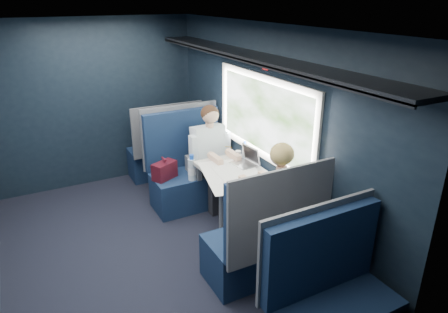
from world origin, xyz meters
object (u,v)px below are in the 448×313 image
cup (238,154)px  laptop (247,160)px  seat_bay_near (188,173)px  table (235,178)px  seat_row_back (331,305)px  seat_bay_far (263,242)px  bottle_small (245,151)px  woman (276,198)px  man (212,152)px  seat_row_front (165,151)px

cup → laptop: bearing=-92.4°
laptop → cup: (0.01, 0.22, -0.02)m
seat_bay_near → table: bearing=-77.5°
table → seat_row_back: size_ratio=0.86×
seat_bay_near → laptop: bearing=-60.3°
seat_bay_far → bottle_small: (0.48, 1.17, 0.42)m
bottle_small → table: bearing=-135.6°
seat_row_back → cup: (0.42, 2.14, 0.37)m
table → seat_row_back: 1.82m
seat_bay_far → seat_row_back: 0.92m
woman → seat_row_back: bearing=-102.9°
seat_bay_far → bottle_small: bearing=67.6°
seat_bay_far → man: (0.25, 1.57, 0.30)m
seat_row_back → woman: bearing=77.1°
seat_row_front → woman: woman is taller
seat_row_back → bottle_small: bearing=77.1°
woman → bottle_small: size_ratio=6.16×
seat_bay_far → woman: woman is taller
seat_row_back → man: man is taller
woman → laptop: 0.85m
table → seat_row_front: (-0.18, 1.80, -0.25)m
seat_bay_near → seat_bay_far: same height
seat_bay_near → man: size_ratio=0.95×
seat_bay_far → table: bearing=78.2°
table → seat_bay_far: seat_bay_far is taller
seat_row_back → woman: woman is taller
man → laptop: man is taller
table → seat_bay_far: (-0.18, -0.87, -0.25)m
seat_row_back → laptop: bearing=77.8°
laptop → bottle_small: bearing=68.9°
seat_row_back → table: bearing=84.2°
seat_bay_near → bottle_small: seat_bay_near is taller
man → laptop: size_ratio=4.25×
laptop → table: bearing=-152.1°
seat_bay_far → man: 1.62m
bottle_small → laptop: bearing=-111.1°
table → man: (0.07, 0.70, 0.06)m
seat_bay_near → woman: (0.26, -1.58, 0.31)m
seat_row_back → man: size_ratio=0.88×
woman → laptop: woman is taller
table → seat_row_front: bearing=95.8°
seat_bay_near → seat_row_front: seat_bay_near is taller
man → cup: size_ratio=15.31×
table → man: bearing=84.5°
table → seat_bay_near: seat_bay_near is taller
cup → bottle_small: bearing=-44.3°
laptop → man: bearing=106.0°
table → cup: 0.44m
table → man: size_ratio=0.76×
table → laptop: (0.23, 0.12, 0.14)m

